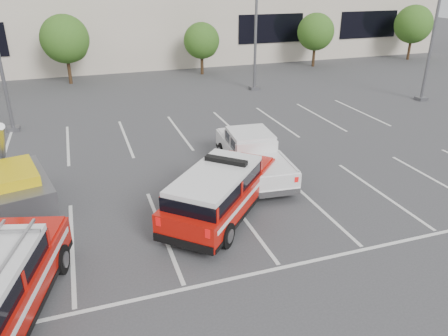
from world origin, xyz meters
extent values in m
plane|color=#39393B|center=(0.00, 0.00, 0.00)|extent=(120.00, 120.00, 0.00)
cube|color=silver|center=(0.00, 4.50, 0.01)|extent=(23.00, 15.00, 0.01)
cube|color=beige|center=(0.00, 32.00, 4.00)|extent=(60.00, 15.00, 8.00)
cylinder|color=#3F2B19|center=(-5.00, 22.00, 0.92)|extent=(0.24, 0.24, 1.84)
sphere|color=#1F4412|center=(-5.00, 22.00, 3.16)|extent=(3.37, 3.37, 3.37)
sphere|color=#1F4412|center=(-4.60, 22.20, 2.65)|extent=(2.24, 2.24, 2.24)
cylinder|color=#3F2B19|center=(5.00, 22.00, 0.76)|extent=(0.24, 0.24, 1.51)
sphere|color=#1F4412|center=(5.00, 22.00, 2.60)|extent=(2.77, 2.77, 2.77)
sphere|color=#1F4412|center=(5.40, 22.20, 2.18)|extent=(1.85, 1.85, 1.85)
cylinder|color=#3F2B19|center=(15.00, 22.00, 0.84)|extent=(0.24, 0.24, 1.67)
sphere|color=#1F4412|center=(15.00, 22.00, 2.88)|extent=(3.07, 3.07, 3.07)
sphere|color=#1F4412|center=(15.40, 22.20, 2.42)|extent=(2.05, 2.05, 2.05)
cylinder|color=#3F2B19|center=(25.00, 22.00, 0.92)|extent=(0.24, 0.24, 1.84)
sphere|color=#1F4412|center=(25.00, 22.00, 3.16)|extent=(3.37, 3.37, 3.37)
sphere|color=#1F4412|center=(25.40, 22.20, 2.65)|extent=(2.24, 2.24, 2.24)
cube|color=#59595E|center=(-8.00, 12.00, 0.10)|extent=(0.60, 0.60, 0.20)
cube|color=#59595E|center=(7.00, 16.00, 0.10)|extent=(0.60, 0.60, 0.20)
cylinder|color=#59595E|center=(7.00, 16.00, 5.00)|extent=(0.18, 0.18, 10.00)
cube|color=#59595E|center=(16.00, 10.00, 0.10)|extent=(0.60, 0.60, 0.20)
cylinder|color=#59595E|center=(16.00, 10.00, 5.00)|extent=(0.18, 0.18, 10.00)
cube|color=#AC1008|center=(-0.59, 0.48, 0.74)|extent=(5.05, 5.24, 0.82)
cube|color=black|center=(-0.92, 0.12, 1.36)|extent=(3.88, 3.99, 0.43)
cube|color=silver|center=(-0.92, 0.12, 1.65)|extent=(3.80, 3.91, 0.16)
cube|color=black|center=(-0.36, 0.74, 1.81)|extent=(1.24, 1.17, 0.15)
cube|color=silver|center=(1.62, 3.12, 0.69)|extent=(2.28, 5.43, 0.77)
cube|color=black|center=(1.66, 3.60, 1.28)|extent=(1.84, 2.01, 0.40)
cube|color=silver|center=(1.66, 3.60, 1.55)|extent=(1.80, 1.97, 0.15)
cube|color=#59595E|center=(-7.15, 3.16, 0.55)|extent=(2.93, 3.99, 1.10)
cube|color=gold|center=(-7.15, 3.16, 1.25)|extent=(2.04, 2.49, 0.40)
cylinder|color=#A5A5A8|center=(-7.28, 3.75, 2.20)|extent=(0.87, 2.90, 2.14)
camera|label=1|loc=(-4.65, -11.61, 7.38)|focal=35.00mm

